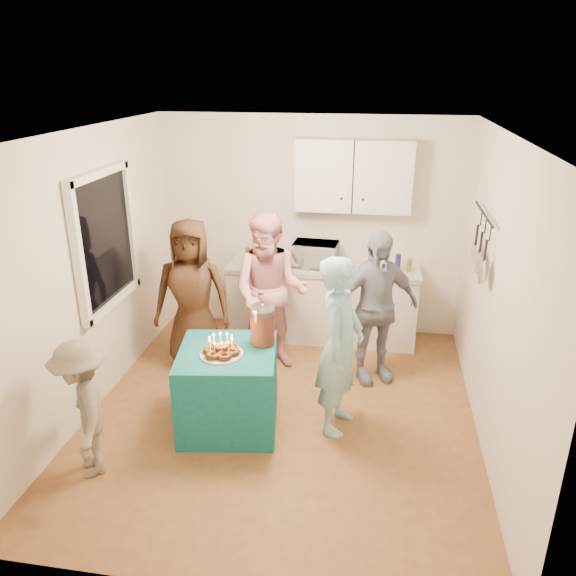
% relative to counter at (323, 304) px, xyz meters
% --- Properties ---
extents(floor, '(4.00, 4.00, 0.00)m').
position_rel_counter_xyz_m(floor, '(-0.20, -1.70, -0.43)').
color(floor, brown).
rests_on(floor, ground).
extents(ceiling, '(4.00, 4.00, 0.00)m').
position_rel_counter_xyz_m(ceiling, '(-0.20, -1.70, 2.17)').
color(ceiling, white).
rests_on(ceiling, floor).
extents(back_wall, '(3.60, 3.60, 0.00)m').
position_rel_counter_xyz_m(back_wall, '(-0.20, 0.30, 0.87)').
color(back_wall, silver).
rests_on(back_wall, floor).
extents(left_wall, '(4.00, 4.00, 0.00)m').
position_rel_counter_xyz_m(left_wall, '(-2.00, -1.70, 0.87)').
color(left_wall, silver).
rests_on(left_wall, floor).
extents(right_wall, '(4.00, 4.00, 0.00)m').
position_rel_counter_xyz_m(right_wall, '(1.60, -1.70, 0.87)').
color(right_wall, silver).
rests_on(right_wall, floor).
extents(window_night, '(0.04, 1.00, 1.20)m').
position_rel_counter_xyz_m(window_night, '(-1.97, -1.40, 1.12)').
color(window_night, black).
rests_on(window_night, left_wall).
extents(counter, '(2.20, 0.58, 0.86)m').
position_rel_counter_xyz_m(counter, '(0.00, 0.00, 0.00)').
color(counter, white).
rests_on(counter, floor).
extents(countertop, '(2.24, 0.62, 0.05)m').
position_rel_counter_xyz_m(countertop, '(0.00, -0.00, 0.46)').
color(countertop, beige).
rests_on(countertop, counter).
extents(upper_cabinet, '(1.30, 0.30, 0.80)m').
position_rel_counter_xyz_m(upper_cabinet, '(0.30, 0.15, 1.52)').
color(upper_cabinet, white).
rests_on(upper_cabinet, back_wall).
extents(pot_rack, '(0.12, 1.00, 0.60)m').
position_rel_counter_xyz_m(pot_rack, '(1.52, -1.00, 1.17)').
color(pot_rack, black).
rests_on(pot_rack, right_wall).
extents(microwave, '(0.53, 0.38, 0.28)m').
position_rel_counter_xyz_m(microwave, '(-0.10, 0.00, 0.62)').
color(microwave, white).
rests_on(microwave, countertop).
extents(party_table, '(0.97, 0.97, 0.76)m').
position_rel_counter_xyz_m(party_table, '(-0.65, -1.95, -0.05)').
color(party_table, '#0F6469').
rests_on(party_table, floor).
extents(donut_cake, '(0.38, 0.38, 0.18)m').
position_rel_counter_xyz_m(donut_cake, '(-0.67, -2.02, 0.42)').
color(donut_cake, '#381C0C').
rests_on(donut_cake, party_table).
extents(punch_jar, '(0.22, 0.22, 0.34)m').
position_rel_counter_xyz_m(punch_jar, '(-0.36, -1.75, 0.50)').
color(punch_jar, red).
rests_on(punch_jar, party_table).
extents(man_birthday, '(0.50, 0.66, 1.64)m').
position_rel_counter_xyz_m(man_birthday, '(0.34, -1.81, 0.39)').
color(man_birthday, '#95CAD8').
rests_on(man_birthday, floor).
extents(woman_back_left, '(0.87, 0.62, 1.66)m').
position_rel_counter_xyz_m(woman_back_left, '(-1.30, -0.94, 0.40)').
color(woman_back_left, brown).
rests_on(woman_back_left, floor).
extents(woman_back_center, '(0.87, 0.69, 1.72)m').
position_rel_counter_xyz_m(woman_back_center, '(-0.48, -0.77, 0.43)').
color(woman_back_center, pink).
rests_on(woman_back_center, floor).
extents(woman_back_right, '(1.03, 0.77, 1.62)m').
position_rel_counter_xyz_m(woman_back_right, '(0.62, -0.89, 0.38)').
color(woman_back_right, '#101B36').
rests_on(woman_back_right, floor).
extents(child_near_left, '(0.76, 0.87, 1.17)m').
position_rel_counter_xyz_m(child_near_left, '(-1.60, -2.75, 0.15)').
color(child_near_left, '#645C50').
rests_on(child_near_left, floor).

